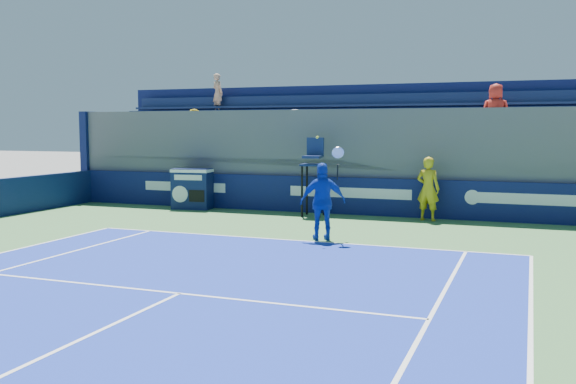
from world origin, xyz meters
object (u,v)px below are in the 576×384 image
at_px(ball_person, 428,189).
at_px(umpire_chair, 313,168).
at_px(tennis_player, 323,202).
at_px(match_clock, 192,188).

xyz_separation_m(ball_person, umpire_chair, (-3.54, -0.22, 0.56)).
relative_size(umpire_chair, tennis_player, 0.96).
distance_m(ball_person, tennis_player, 4.75).
relative_size(ball_person, match_clock, 1.37).
bearing_deg(tennis_player, umpire_chair, 111.65).
height_order(match_clock, tennis_player, tennis_player).
distance_m(match_clock, umpire_chair, 4.52).
bearing_deg(umpire_chair, tennis_player, -68.35).
height_order(ball_person, match_clock, ball_person).
bearing_deg(ball_person, tennis_player, 78.14).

